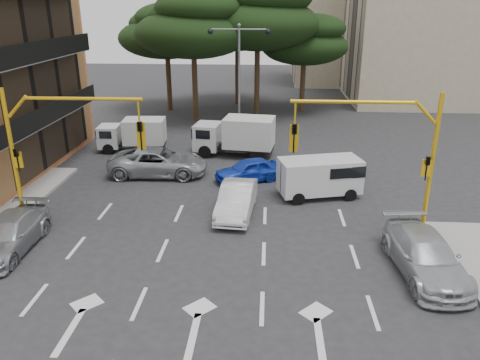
% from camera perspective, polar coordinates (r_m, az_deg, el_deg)
% --- Properties ---
extents(ground, '(120.00, 120.00, 0.00)m').
position_cam_1_polar(ground, '(18.59, -3.33, -8.75)').
color(ground, '#28282B').
rests_on(ground, ground).
extents(median_strip, '(1.40, 6.00, 0.15)m').
position_cam_1_polar(median_strip, '(33.38, -0.11, 4.98)').
color(median_strip, gray).
rests_on(median_strip, ground).
extents(apartment_beige_near, '(20.20, 12.15, 18.70)m').
position_cam_1_polar(apartment_beige_near, '(51.27, 25.50, 19.11)').
color(apartment_beige_near, tan).
rests_on(apartment_beige_near, ground).
extents(apartment_beige_far, '(16.20, 12.15, 16.70)m').
position_cam_1_polar(apartment_beige_far, '(61.04, 14.72, 19.37)').
color(apartment_beige_far, tan).
rests_on(apartment_beige_far, ground).
extents(pine_left_near, '(9.15, 9.15, 10.23)m').
position_cam_1_polar(pine_left_near, '(38.52, -5.69, 18.36)').
color(pine_left_near, '#382616').
rests_on(pine_left_near, ground).
extents(pine_center, '(9.98, 9.98, 11.16)m').
position_cam_1_polar(pine_center, '(40.03, 2.27, 19.52)').
color(pine_center, '#382616').
rests_on(pine_center, ground).
extents(pine_left_far, '(8.32, 8.32, 9.30)m').
position_cam_1_polar(pine_left_far, '(43.03, -8.92, 17.53)').
color(pine_left_far, '#382616').
rests_on(pine_left_far, ground).
extents(pine_right, '(7.49, 7.49, 8.37)m').
position_cam_1_polar(pine_right, '(42.22, 7.97, 16.58)').
color(pine_right, '#382616').
rests_on(pine_right, ground).
extents(pine_back, '(9.15, 9.15, 10.23)m').
position_cam_1_polar(pine_back, '(45.14, -0.25, 18.79)').
color(pine_back, '#382616').
rests_on(pine_back, ground).
extents(signal_mast_right, '(5.79, 0.37, 6.00)m').
position_cam_1_polar(signal_mast_right, '(19.38, 17.61, 4.01)').
color(signal_mast_right, gold).
rests_on(signal_mast_right, ground).
extents(signal_mast_left, '(5.79, 0.37, 6.00)m').
position_cam_1_polar(signal_mast_left, '(20.79, -21.91, 4.58)').
color(signal_mast_left, gold).
rests_on(signal_mast_left, ground).
extents(street_lamp_center, '(4.16, 0.36, 7.77)m').
position_cam_1_polar(street_lamp_center, '(32.34, -0.11, 14.14)').
color(street_lamp_center, slate).
rests_on(street_lamp_center, median_strip).
extents(car_white_hatch, '(1.82, 4.35, 1.40)m').
position_cam_1_polar(car_white_hatch, '(21.48, -0.41, -2.40)').
color(car_white_hatch, silver).
rests_on(car_white_hatch, ground).
extents(car_blue_compact, '(3.98, 2.92, 1.26)m').
position_cam_1_polar(car_blue_compact, '(25.49, 1.04, 1.23)').
color(car_blue_compact, '#1738BE').
rests_on(car_blue_compact, ground).
extents(car_silver_wagon, '(1.96, 4.67, 1.35)m').
position_cam_1_polar(car_silver_wagon, '(20.51, -26.41, -5.98)').
color(car_silver_wagon, '#999CA0').
rests_on(car_silver_wagon, ground).
extents(car_silver_cross_a, '(5.55, 2.70, 1.52)m').
position_cam_1_polar(car_silver_cross_a, '(26.75, -9.90, 2.16)').
color(car_silver_cross_a, '#9EA2A6').
rests_on(car_silver_cross_a, ground).
extents(car_silver_parked, '(2.44, 5.09, 1.43)m').
position_cam_1_polar(car_silver_parked, '(18.14, 21.65, -8.55)').
color(car_silver_parked, '#ACB0B4').
rests_on(car_silver_parked, ground).
extents(van_white, '(4.32, 2.75, 2.00)m').
position_cam_1_polar(van_white, '(23.65, 9.66, 0.30)').
color(van_white, silver).
rests_on(van_white, ground).
extents(box_truck_a, '(4.47, 2.14, 2.14)m').
position_cam_1_polar(box_truck_a, '(31.51, -12.93, 5.36)').
color(box_truck_a, silver).
rests_on(box_truck_a, ground).
extents(box_truck_b, '(5.32, 2.81, 2.50)m').
position_cam_1_polar(box_truck_b, '(29.71, -0.63, 5.33)').
color(box_truck_b, silver).
rests_on(box_truck_b, ground).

